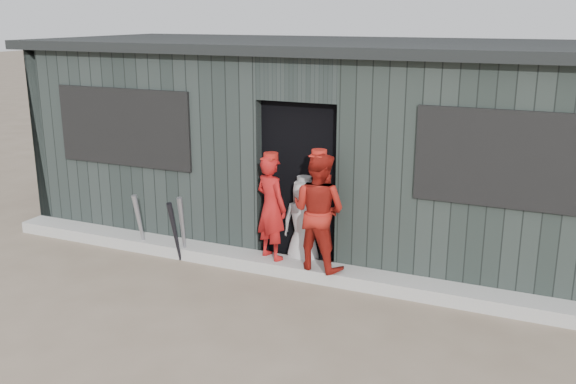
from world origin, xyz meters
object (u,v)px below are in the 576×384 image
at_px(player_red_left, 271,207).
at_px(player_red_right, 318,211).
at_px(dugout, 339,141).
at_px(bat_left, 140,223).
at_px(bat_mid, 183,228).
at_px(player_grey_back, 304,223).
at_px(bat_right, 175,232).

bearing_deg(player_red_left, player_red_right, -161.36).
xyz_separation_m(player_red_right, dugout, (-0.38, 1.72, 0.46)).
distance_m(bat_left, player_red_right, 2.45).
xyz_separation_m(bat_mid, player_grey_back, (1.45, 0.40, 0.14)).
xyz_separation_m(bat_right, player_red_left, (1.17, 0.28, 0.38)).
distance_m(bat_right, player_red_right, 1.85).
height_order(bat_mid, player_red_right, player_red_right).
xyz_separation_m(player_red_right, player_grey_back, (-0.30, 0.29, -0.27)).
distance_m(bat_mid, player_red_right, 1.80).
xyz_separation_m(player_grey_back, dugout, (-0.09, 1.43, 0.74)).
height_order(player_red_left, dugout, dugout).
bearing_deg(player_grey_back, bat_left, 6.52).
bearing_deg(player_red_right, bat_right, 17.31).
relative_size(bat_mid, player_red_left, 0.66).
height_order(bat_left, dugout, dugout).
xyz_separation_m(player_red_left, player_red_right, (0.62, -0.06, 0.05)).
bearing_deg(player_red_right, bat_mid, 14.02).
bearing_deg(dugout, bat_right, -126.07).
bearing_deg(dugout, bat_left, -138.31).
bearing_deg(player_grey_back, bat_right, 15.12).
bearing_deg(bat_left, dugout, 41.69).
relative_size(bat_mid, dugout, 0.10).
distance_m(bat_right, player_grey_back, 1.58).
relative_size(bat_right, player_grey_back, 0.71).
height_order(bat_right, player_red_right, player_red_right).
xyz_separation_m(player_red_left, player_grey_back, (0.32, 0.23, -0.22)).
bearing_deg(bat_left, player_grey_back, 10.00).
height_order(player_grey_back, dugout, dugout).
bearing_deg(player_red_left, bat_mid, 33.23).
xyz_separation_m(bat_mid, player_red_left, (1.13, 0.17, 0.36)).
relative_size(bat_left, player_grey_back, 0.70).
relative_size(bat_mid, player_red_right, 0.61).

